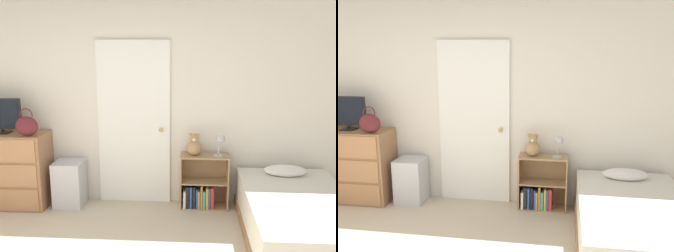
{
  "view_description": "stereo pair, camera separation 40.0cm",
  "coord_description": "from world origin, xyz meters",
  "views": [
    {
      "loc": [
        0.76,
        -2.27,
        1.96
      ],
      "look_at": [
        0.47,
        2.02,
        1.04
      ],
      "focal_mm": 40.0,
      "sensor_mm": 36.0,
      "label": 1
    },
    {
      "loc": [
        1.15,
        -2.23,
        1.96
      ],
      "look_at": [
        0.47,
        2.02,
        1.04
      ],
      "focal_mm": 40.0,
      "sensor_mm": 36.0,
      "label": 2
    }
  ],
  "objects": [
    {
      "name": "wall_back",
      "position": [
        0.0,
        2.3,
        1.27
      ],
      "size": [
        10.0,
        0.06,
        2.55
      ],
      "color": "silver",
      "rests_on": "ground_plane"
    },
    {
      "name": "teddy_bear",
      "position": [
        0.78,
        2.11,
        0.79
      ],
      "size": [
        0.18,
        0.18,
        0.28
      ],
      "color": "tan",
      "rests_on": "bookshelf"
    },
    {
      "name": "bookshelf",
      "position": [
        0.89,
        2.11,
        0.25
      ],
      "size": [
        0.59,
        0.28,
        0.67
      ],
      "color": "tan",
      "rests_on": "ground_plane"
    },
    {
      "name": "handbag",
      "position": [
        -1.17,
        1.88,
        1.05
      ],
      "size": [
        0.27,
        0.12,
        0.33
      ],
      "color": "#591E23",
      "rests_on": "dresser"
    },
    {
      "name": "dresser",
      "position": [
        -1.5,
        2.02,
        0.46
      ],
      "size": [
        0.96,
        0.47,
        0.93
      ],
      "color": "#996B47",
      "rests_on": "ground_plane"
    },
    {
      "name": "storage_bin",
      "position": [
        -0.76,
        2.07,
        0.28
      ],
      "size": [
        0.35,
        0.36,
        0.56
      ],
      "color": "silver",
      "rests_on": "ground_plane"
    },
    {
      "name": "door_closed",
      "position": [
        0.04,
        2.25,
        1.02
      ],
      "size": [
        0.9,
        0.09,
        2.04
      ],
      "color": "white",
      "rests_on": "ground_plane"
    },
    {
      "name": "tv",
      "position": [
        -1.54,
        2.02,
        1.15
      ],
      "size": [
        0.49,
        0.16,
        0.43
      ],
      "color": "black",
      "rests_on": "dresser"
    },
    {
      "name": "desk_lamp",
      "position": [
        1.1,
        2.07,
        0.86
      ],
      "size": [
        0.13,
        0.13,
        0.27
      ],
      "color": "#B2B2B7",
      "rests_on": "bookshelf"
    },
    {
      "name": "bed",
      "position": [
        1.86,
        1.33,
        0.24
      ],
      "size": [
        1.1,
        1.87,
        0.59
      ],
      "color": "#996B47",
      "rests_on": "ground_plane"
    }
  ]
}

